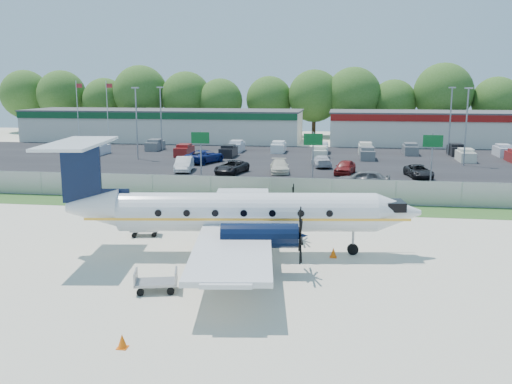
# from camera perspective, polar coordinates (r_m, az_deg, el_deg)

# --- Properties ---
(ground) EXTENTS (170.00, 170.00, 0.00)m
(ground) POSITION_cam_1_polar(r_m,az_deg,el_deg) (33.22, -1.52, -5.82)
(ground) COLOR beige
(ground) RESTS_ON ground
(grass_verge) EXTENTS (170.00, 4.00, 0.02)m
(grass_verge) POSITION_cam_1_polar(r_m,az_deg,el_deg) (44.73, 1.12, -1.46)
(grass_verge) COLOR #2D561E
(grass_verge) RESTS_ON ground
(access_road) EXTENTS (170.00, 8.00, 0.02)m
(access_road) POSITION_cam_1_polar(r_m,az_deg,el_deg) (51.54, 2.11, 0.17)
(access_road) COLOR black
(access_road) RESTS_ON ground
(parking_lot) EXTENTS (170.00, 32.00, 0.02)m
(parking_lot) POSITION_cam_1_polar(r_m,az_deg,el_deg) (72.20, 3.95, 3.20)
(parking_lot) COLOR black
(parking_lot) RESTS_ON ground
(perimeter_fence) EXTENTS (120.00, 0.06, 1.99)m
(perimeter_fence) POSITION_cam_1_polar(r_m,az_deg,el_deg) (46.48, 1.44, 0.25)
(perimeter_fence) COLOR gray
(perimeter_fence) RESTS_ON ground
(building_west) EXTENTS (46.40, 12.40, 5.24)m
(building_west) POSITION_cam_1_polar(r_m,az_deg,el_deg) (98.14, -9.18, 6.63)
(building_west) COLOR silver
(building_west) RESTS_ON ground
(building_east) EXTENTS (44.40, 12.40, 5.24)m
(building_east) POSITION_cam_1_polar(r_m,az_deg,el_deg) (95.81, 20.84, 5.97)
(building_east) COLOR silver
(building_east) RESTS_ON ground
(sign_left) EXTENTS (1.80, 0.26, 5.00)m
(sign_left) POSITION_cam_1_polar(r_m,az_deg,el_deg) (56.23, -5.57, 4.72)
(sign_left) COLOR gray
(sign_left) RESTS_ON ground
(sign_mid) EXTENTS (1.80, 0.26, 5.00)m
(sign_mid) POSITION_cam_1_polar(r_m,az_deg,el_deg) (54.64, 5.73, 4.55)
(sign_mid) COLOR gray
(sign_mid) RESTS_ON ground
(sign_right) EXTENTS (1.80, 0.26, 5.00)m
(sign_right) POSITION_cam_1_polar(r_m,az_deg,el_deg) (55.24, 17.23, 4.18)
(sign_right) COLOR gray
(sign_right) RESTS_ON ground
(flagpole_west) EXTENTS (1.06, 0.12, 10.00)m
(flagpole_west) POSITION_cam_1_polar(r_m,az_deg,el_deg) (95.87, -17.39, 7.99)
(flagpole_west) COLOR silver
(flagpole_west) RESTS_ON ground
(flagpole_east) EXTENTS (1.06, 0.12, 10.00)m
(flagpole_east) POSITION_cam_1_polar(r_m,az_deg,el_deg) (93.81, -14.61, 8.08)
(flagpole_east) COLOR silver
(flagpole_east) RESTS_ON ground
(light_pole_nw) EXTENTS (0.90, 0.35, 9.09)m
(light_pole_nw) POSITION_cam_1_polar(r_m,az_deg,el_deg) (74.03, -11.87, 7.25)
(light_pole_nw) COLOR gray
(light_pole_nw) RESTS_ON ground
(light_pole_ne) EXTENTS (0.90, 0.35, 9.09)m
(light_pole_ne) POSITION_cam_1_polar(r_m,az_deg,el_deg) (70.98, 20.30, 6.67)
(light_pole_ne) COLOR gray
(light_pole_ne) RESTS_ON ground
(light_pole_sw) EXTENTS (0.90, 0.35, 9.09)m
(light_pole_sw) POSITION_cam_1_polar(r_m,az_deg,el_deg) (83.47, -9.49, 7.70)
(light_pole_sw) COLOR gray
(light_pole_sw) RESTS_ON ground
(light_pole_se) EXTENTS (0.90, 0.35, 9.09)m
(light_pole_se) POSITION_cam_1_polar(r_m,az_deg,el_deg) (80.78, 18.87, 7.18)
(light_pole_se) COLOR gray
(light_pole_se) RESTS_ON ground
(tree_line) EXTENTS (112.00, 6.00, 14.00)m
(tree_line) POSITION_cam_1_polar(r_m,az_deg,el_deg) (105.93, 5.41, 5.58)
(tree_line) COLOR #2E5619
(tree_line) RESTS_ON ground
(aircraft) EXTENTS (20.75, 20.39, 6.36)m
(aircraft) POSITION_cam_1_polar(r_m,az_deg,el_deg) (31.77, -1.68, -2.02)
(aircraft) COLOR silver
(aircraft) RESTS_ON ground
(baggage_cart_near) EXTENTS (1.95, 1.42, 0.93)m
(baggage_cart_near) POSITION_cam_1_polar(r_m,az_deg,el_deg) (36.86, -11.06, -3.65)
(baggage_cart_near) COLOR gray
(baggage_cart_near) RESTS_ON ground
(baggage_cart_far) EXTENTS (2.17, 1.61, 1.02)m
(baggage_cart_far) POSITION_cam_1_polar(r_m,az_deg,el_deg) (27.09, -9.96, -8.82)
(baggage_cart_far) COLOR gray
(baggage_cart_far) RESTS_ON ground
(cone_nose) EXTENTS (0.40, 0.40, 0.56)m
(cone_nose) POSITION_cam_1_polar(r_m,az_deg,el_deg) (32.07, 7.74, -6.03)
(cone_nose) COLOR #F55E07
(cone_nose) RESTS_ON ground
(cone_port_wing) EXTENTS (0.38, 0.38, 0.54)m
(cone_port_wing) POSITION_cam_1_polar(r_m,az_deg,el_deg) (21.99, -13.24, -14.34)
(cone_port_wing) COLOR #F55E07
(cone_port_wing) RESTS_ON ground
(cone_starboard_wing) EXTENTS (0.41, 0.41, 0.58)m
(cone_starboard_wing) POSITION_cam_1_polar(r_m,az_deg,el_deg) (47.61, 3.82, -0.41)
(cone_starboard_wing) COLOR #F55E07
(cone_starboard_wing) RESTS_ON ground
(road_car_west) EXTENTS (4.46, 2.68, 1.39)m
(road_car_west) POSITION_cam_1_polar(r_m,az_deg,el_deg) (54.71, -15.81, 0.37)
(road_car_west) COLOR #595B5E
(road_car_west) RESTS_ON ground
(road_car_mid) EXTENTS (5.21, 2.51, 1.72)m
(road_car_mid) POSITION_cam_1_polar(r_m,az_deg,el_deg) (53.62, 10.60, 0.40)
(road_car_mid) COLOR #595B5E
(road_car_mid) RESTS_ON ground
(parked_car_a) EXTENTS (2.37, 5.04, 1.60)m
(parked_car_a) POSITION_cam_1_polar(r_m,az_deg,el_deg) (63.26, -7.19, 2.06)
(parked_car_a) COLOR silver
(parked_car_a) RESTS_ON ground
(parked_car_b) EXTENTS (3.52, 5.46, 1.40)m
(parked_car_b) POSITION_cam_1_polar(r_m,az_deg,el_deg) (61.30, -2.46, 1.86)
(parked_car_b) COLOR black
(parked_car_b) RESTS_ON ground
(parked_car_c) EXTENTS (2.59, 5.04, 1.40)m
(parked_car_c) POSITION_cam_1_polar(r_m,az_deg,el_deg) (61.74, 2.36, 1.92)
(parked_car_c) COLOR beige
(parked_car_c) RESTS_ON ground
(parked_car_d) EXTENTS (2.62, 4.68, 1.51)m
(parked_car_d) POSITION_cam_1_polar(r_m,az_deg,el_deg) (61.48, 8.88, 1.76)
(parked_car_d) COLOR maroon
(parked_car_d) RESTS_ON ground
(parked_car_e) EXTENTS (2.89, 4.93, 1.29)m
(parked_car_e) POSITION_cam_1_polar(r_m,az_deg,el_deg) (61.03, 15.94, 1.41)
(parked_car_e) COLOR black
(parked_car_e) RESTS_ON ground
(parked_car_f) EXTENTS (4.61, 6.40, 1.62)m
(parked_car_f) POSITION_cam_1_polar(r_m,az_deg,el_deg) (69.78, -5.16, 2.91)
(parked_car_f) COLOR navy
(parked_car_f) RESTS_ON ground
(parked_car_g) EXTENTS (2.77, 5.04, 1.38)m
(parked_car_g) POSITION_cam_1_polar(r_m,az_deg,el_deg) (66.58, 6.54, 2.51)
(parked_car_g) COLOR silver
(parked_car_g) RESTS_ON ground
(far_parking_rows) EXTENTS (56.00, 10.00, 1.60)m
(far_parking_rows) POSITION_cam_1_polar(r_m,az_deg,el_deg) (77.14, 4.25, 3.68)
(far_parking_rows) COLOR gray
(far_parking_rows) RESTS_ON ground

